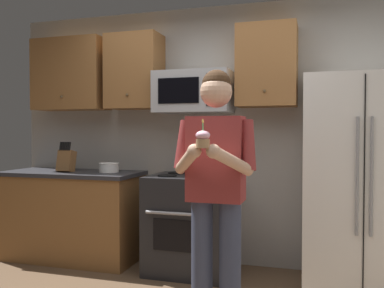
{
  "coord_description": "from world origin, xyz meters",
  "views": [
    {
      "loc": [
        1.02,
        -2.41,
        1.34
      ],
      "look_at": [
        0.17,
        0.36,
        1.25
      ],
      "focal_mm": 38.99,
      "sensor_mm": 36.0,
      "label": 1
    }
  ],
  "objects_px": {
    "oven_range": "(190,223)",
    "person": "(216,181)",
    "microwave": "(194,92)",
    "cupcake": "(203,139)",
    "bowl_large_white": "(109,167)",
    "knife_block": "(66,161)",
    "refrigerator": "(360,184)"
  },
  "relations": [
    {
      "from": "bowl_large_white",
      "to": "cupcake",
      "type": "distance_m",
      "value": 2.0
    },
    {
      "from": "person",
      "to": "microwave",
      "type": "bearing_deg",
      "value": 113.76
    },
    {
      "from": "oven_range",
      "to": "person",
      "type": "xyz_separation_m",
      "value": [
        0.5,
        -1.01,
        0.53
      ]
    },
    {
      "from": "knife_block",
      "to": "microwave",
      "type": "bearing_deg",
      "value": 6.36
    },
    {
      "from": "person",
      "to": "cupcake",
      "type": "relative_size",
      "value": 10.13
    },
    {
      "from": "knife_block",
      "to": "bowl_large_white",
      "type": "height_order",
      "value": "knife_block"
    },
    {
      "from": "oven_range",
      "to": "person",
      "type": "bearing_deg",
      "value": -63.78
    },
    {
      "from": "microwave",
      "to": "bowl_large_white",
      "type": "bearing_deg",
      "value": -176.46
    },
    {
      "from": "knife_block",
      "to": "cupcake",
      "type": "relative_size",
      "value": 1.84
    },
    {
      "from": "microwave",
      "to": "bowl_large_white",
      "type": "relative_size",
      "value": 3.57
    },
    {
      "from": "bowl_large_white",
      "to": "person",
      "type": "height_order",
      "value": "person"
    },
    {
      "from": "bowl_large_white",
      "to": "cupcake",
      "type": "bearing_deg",
      "value": -45.18
    },
    {
      "from": "oven_range",
      "to": "microwave",
      "type": "xyz_separation_m",
      "value": [
        0.0,
        0.12,
        1.26
      ]
    },
    {
      "from": "oven_range",
      "to": "refrigerator",
      "type": "relative_size",
      "value": 0.52
    },
    {
      "from": "microwave",
      "to": "person",
      "type": "distance_m",
      "value": 1.43
    },
    {
      "from": "microwave",
      "to": "refrigerator",
      "type": "height_order",
      "value": "microwave"
    },
    {
      "from": "bowl_large_white",
      "to": "cupcake",
      "type": "xyz_separation_m",
      "value": [
        1.39,
        -1.4,
        0.32
      ]
    },
    {
      "from": "microwave",
      "to": "knife_block",
      "type": "distance_m",
      "value": 1.51
    },
    {
      "from": "oven_range",
      "to": "cupcake",
      "type": "distance_m",
      "value": 1.65
    },
    {
      "from": "bowl_large_white",
      "to": "person",
      "type": "relative_size",
      "value": 0.12
    },
    {
      "from": "oven_range",
      "to": "person",
      "type": "relative_size",
      "value": 0.53
    },
    {
      "from": "refrigerator",
      "to": "bowl_large_white",
      "type": "height_order",
      "value": "refrigerator"
    },
    {
      "from": "refrigerator",
      "to": "knife_block",
      "type": "xyz_separation_m",
      "value": [
        -2.84,
        0.01,
        0.14
      ]
    },
    {
      "from": "bowl_large_white",
      "to": "knife_block",
      "type": "bearing_deg",
      "value": -168.02
    },
    {
      "from": "microwave",
      "to": "cupcake",
      "type": "height_order",
      "value": "microwave"
    },
    {
      "from": "knife_block",
      "to": "person",
      "type": "height_order",
      "value": "person"
    },
    {
      "from": "oven_range",
      "to": "knife_block",
      "type": "bearing_deg",
      "value": -178.73
    },
    {
      "from": "knife_block",
      "to": "bowl_large_white",
      "type": "bearing_deg",
      "value": 11.98
    },
    {
      "from": "refrigerator",
      "to": "person",
      "type": "xyz_separation_m",
      "value": [
        -1.0,
        -0.97,
        0.1
      ]
    },
    {
      "from": "oven_range",
      "to": "refrigerator",
      "type": "bearing_deg",
      "value": -1.5
    },
    {
      "from": "microwave",
      "to": "person",
      "type": "xyz_separation_m",
      "value": [
        0.5,
        -1.13,
        -0.72
      ]
    },
    {
      "from": "oven_range",
      "to": "refrigerator",
      "type": "distance_m",
      "value": 1.56
    }
  ]
}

